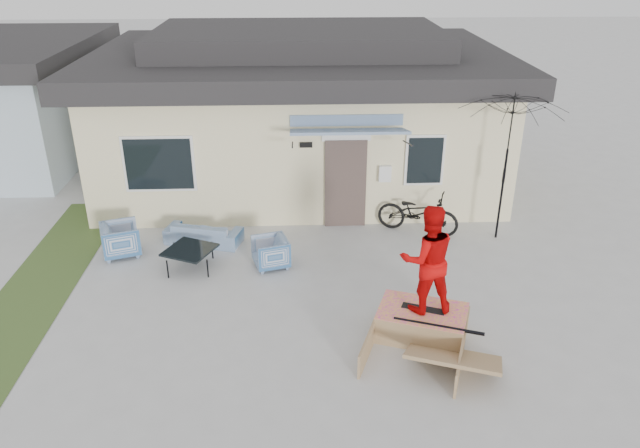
{
  "coord_description": "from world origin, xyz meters",
  "views": [
    {
      "loc": [
        -0.14,
        -8.59,
        6.21
      ],
      "look_at": [
        0.3,
        1.8,
        1.3
      ],
      "focal_mm": 34.25,
      "sensor_mm": 36.0,
      "label": 1
    }
  ],
  "objects_px": {
    "patio_umbrella": "(505,165)",
    "skate_ramp": "(422,323)",
    "bicycle": "(418,208)",
    "skater": "(428,258)",
    "armchair_right": "(270,251)",
    "armchair_left": "(121,238)",
    "coffee_table": "(191,258)",
    "skateboard": "(423,308)",
    "loveseat": "(203,229)"
  },
  "relations": [
    {
      "from": "skateboard",
      "to": "coffee_table",
      "type": "bearing_deg",
      "value": 172.21
    },
    {
      "from": "armchair_left",
      "to": "skater",
      "type": "bearing_deg",
      "value": -137.1
    },
    {
      "from": "armchair_left",
      "to": "skateboard",
      "type": "xyz_separation_m",
      "value": [
        5.88,
        -3.15,
        0.12
      ]
    },
    {
      "from": "bicycle",
      "to": "skater",
      "type": "bearing_deg",
      "value": -166.16
    },
    {
      "from": "skate_ramp",
      "to": "skateboard",
      "type": "xyz_separation_m",
      "value": [
        0.02,
        0.05,
        0.27
      ]
    },
    {
      "from": "patio_umbrella",
      "to": "skater",
      "type": "distance_m",
      "value": 4.36
    },
    {
      "from": "armchair_right",
      "to": "skate_ramp",
      "type": "bearing_deg",
      "value": 30.15
    },
    {
      "from": "bicycle",
      "to": "coffee_table",
      "type": "bearing_deg",
      "value": 129.88
    },
    {
      "from": "skateboard",
      "to": "skater",
      "type": "bearing_deg",
      "value": 0.0
    },
    {
      "from": "loveseat",
      "to": "skater",
      "type": "distance_m",
      "value": 5.67
    },
    {
      "from": "loveseat",
      "to": "armchair_right",
      "type": "relative_size",
      "value": 2.4
    },
    {
      "from": "armchair_right",
      "to": "patio_umbrella",
      "type": "relative_size",
      "value": 0.25
    },
    {
      "from": "patio_umbrella",
      "to": "skate_ramp",
      "type": "height_order",
      "value": "patio_umbrella"
    },
    {
      "from": "armchair_right",
      "to": "skater",
      "type": "relative_size",
      "value": 0.37
    },
    {
      "from": "loveseat",
      "to": "skate_ramp",
      "type": "xyz_separation_m",
      "value": [
        4.18,
        -3.68,
        -0.08
      ]
    },
    {
      "from": "loveseat",
      "to": "patio_umbrella",
      "type": "xyz_separation_m",
      "value": [
        6.61,
        -0.02,
        1.42
      ]
    },
    {
      "from": "armchair_left",
      "to": "armchair_right",
      "type": "distance_m",
      "value": 3.28
    },
    {
      "from": "armchair_right",
      "to": "coffee_table",
      "type": "relative_size",
      "value": 0.79
    },
    {
      "from": "skater",
      "to": "skateboard",
      "type": "bearing_deg",
      "value": 180.0
    },
    {
      "from": "armchair_right",
      "to": "bicycle",
      "type": "distance_m",
      "value": 3.65
    },
    {
      "from": "skateboard",
      "to": "skate_ramp",
      "type": "bearing_deg",
      "value": -87.92
    },
    {
      "from": "loveseat",
      "to": "armchair_left",
      "type": "height_order",
      "value": "armchair_left"
    },
    {
      "from": "armchair_right",
      "to": "skateboard",
      "type": "xyz_separation_m",
      "value": [
        2.67,
        -2.5,
        0.16
      ]
    },
    {
      "from": "loveseat",
      "to": "bicycle",
      "type": "xyz_separation_m",
      "value": [
        4.85,
        0.33,
        0.27
      ]
    },
    {
      "from": "armchair_left",
      "to": "skater",
      "type": "xyz_separation_m",
      "value": [
        5.88,
        -3.15,
        1.09
      ]
    },
    {
      "from": "skater",
      "to": "loveseat",
      "type": "bearing_deg",
      "value": -45.8
    },
    {
      "from": "coffee_table",
      "to": "skater",
      "type": "xyz_separation_m",
      "value": [
        4.31,
        -2.48,
        1.26
      ]
    },
    {
      "from": "coffee_table",
      "to": "skateboard",
      "type": "distance_m",
      "value": 4.99
    },
    {
      "from": "skate_ramp",
      "to": "coffee_table",
      "type": "bearing_deg",
      "value": 169.58
    },
    {
      "from": "coffee_table",
      "to": "patio_umbrella",
      "type": "distance_m",
      "value": 6.99
    },
    {
      "from": "coffee_table",
      "to": "skater",
      "type": "relative_size",
      "value": 0.47
    },
    {
      "from": "coffee_table",
      "to": "skater",
      "type": "bearing_deg",
      "value": -29.91
    },
    {
      "from": "armchair_right",
      "to": "patio_umbrella",
      "type": "xyz_separation_m",
      "value": [
        5.08,
        1.12,
        1.4
      ]
    },
    {
      "from": "armchair_right",
      "to": "bicycle",
      "type": "relative_size",
      "value": 0.37
    },
    {
      "from": "loveseat",
      "to": "skateboard",
      "type": "distance_m",
      "value": 5.55
    },
    {
      "from": "skate_ramp",
      "to": "skateboard",
      "type": "height_order",
      "value": "skateboard"
    },
    {
      "from": "armchair_right",
      "to": "coffee_table",
      "type": "height_order",
      "value": "armchair_right"
    },
    {
      "from": "loveseat",
      "to": "skater",
      "type": "relative_size",
      "value": 0.89
    },
    {
      "from": "loveseat",
      "to": "patio_umbrella",
      "type": "height_order",
      "value": "patio_umbrella"
    },
    {
      "from": "armchair_right",
      "to": "patio_umbrella",
      "type": "bearing_deg",
      "value": 86.39
    },
    {
      "from": "skate_ramp",
      "to": "armchair_left",
      "type": "bearing_deg",
      "value": 171.45
    },
    {
      "from": "skate_ramp",
      "to": "skateboard",
      "type": "relative_size",
      "value": 2.68
    },
    {
      "from": "loveseat",
      "to": "armchair_left",
      "type": "bearing_deg",
      "value": 30.71
    },
    {
      "from": "skater",
      "to": "coffee_table",
      "type": "bearing_deg",
      "value": -34.78
    },
    {
      "from": "armchair_right",
      "to": "skater",
      "type": "height_order",
      "value": "skater"
    },
    {
      "from": "skate_ramp",
      "to": "bicycle",
      "type": "bearing_deg",
      "value": 100.5
    },
    {
      "from": "patio_umbrella",
      "to": "skate_ramp",
      "type": "xyz_separation_m",
      "value": [
        -2.43,
        -3.67,
        -1.5
      ]
    },
    {
      "from": "skateboard",
      "to": "skater",
      "type": "height_order",
      "value": "skater"
    },
    {
      "from": "patio_umbrella",
      "to": "skate_ramp",
      "type": "distance_m",
      "value": 4.65
    },
    {
      "from": "armchair_left",
      "to": "coffee_table",
      "type": "bearing_deg",
      "value": -132.04
    }
  ]
}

